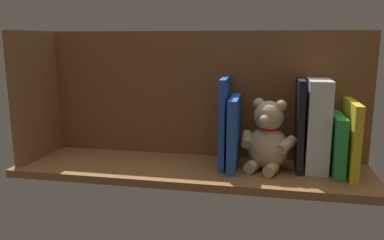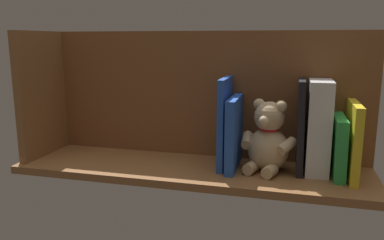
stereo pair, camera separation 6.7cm
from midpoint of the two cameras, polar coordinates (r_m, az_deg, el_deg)
name	(u,v)px [view 2 (the right image)]	position (r cm, az deg, el deg)	size (l,w,h in cm)	color
ground_plane	(192,169)	(115.91, 1.68, -7.24)	(103.00, 28.64, 2.20)	brown
shelf_back_panel	(202,95)	(122.59, 3.02, 3.75)	(103.00, 1.50, 39.19)	brown
shelf_side_divider	(41,94)	(131.16, -19.87, 3.59)	(2.40, 22.64, 39.19)	brown
book_0	(353,140)	(113.49, 24.11, -2.78)	(2.17, 18.05, 20.31)	yellow
book_1	(338,146)	(114.16, 22.31, -3.58)	(2.93, 16.58, 16.34)	green
dictionary_thick_white	(319,127)	(113.82, 19.72, -0.98)	(6.19, 13.55, 25.79)	white
book_2	(301,126)	(113.32, 17.30, -0.84)	(1.84, 14.06, 25.90)	black
teddy_bear	(268,140)	(111.75, 12.81, -2.87)	(15.70, 15.40, 20.37)	#D1B284
book_3	(234,133)	(112.47, 7.93, -1.89)	(2.51, 18.18, 20.63)	blue
book_4	(225,122)	(113.31, 6.55, -0.36)	(1.77, 15.99, 25.97)	blue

